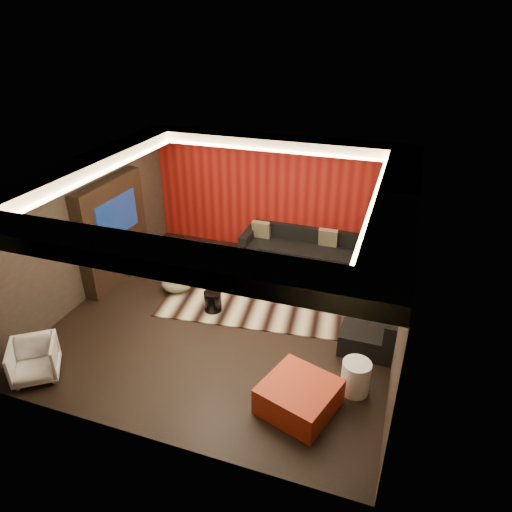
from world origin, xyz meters
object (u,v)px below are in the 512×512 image
at_px(white_side_table, 356,377).
at_px(orange_ottoman, 299,396).
at_px(coffee_table, 305,290).
at_px(armchair, 34,360).
at_px(sectional_sofa, 340,273).
at_px(drum_stool, 213,301).

xyz_separation_m(white_side_table, orange_ottoman, (-0.72, -0.61, -0.05)).
xyz_separation_m(coffee_table, orange_ottoman, (0.62, -3.03, 0.11)).
relative_size(armchair, sectional_sofa, 0.19).
bearing_deg(orange_ottoman, white_side_table, 40.12).
height_order(coffee_table, orange_ottoman, orange_ottoman).
bearing_deg(sectional_sofa, white_side_table, -75.97).
bearing_deg(white_side_table, sectional_sofa, 104.03).
relative_size(coffee_table, sectional_sofa, 0.29).
xyz_separation_m(coffee_table, white_side_table, (1.34, -2.42, 0.16)).
relative_size(white_side_table, armchair, 0.78).
height_order(orange_ottoman, armchair, armchair).
relative_size(drum_stool, armchair, 0.57).
bearing_deg(drum_stool, coffee_table, 36.88).
relative_size(orange_ottoman, armchair, 1.42).
height_order(white_side_table, sectional_sofa, sectional_sofa).
distance_m(coffee_table, drum_stool, 1.94).
relative_size(drum_stool, sectional_sofa, 0.11).
height_order(drum_stool, sectional_sofa, sectional_sofa).
relative_size(white_side_table, orange_ottoman, 0.55).
bearing_deg(white_side_table, armchair, -164.83).
bearing_deg(drum_stool, armchair, -126.70).
height_order(armchair, sectional_sofa, sectional_sofa).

